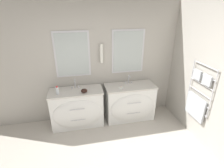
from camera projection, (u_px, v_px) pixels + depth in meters
name	position (u px, v px, depth m)	size (l,w,h in m)	color
wall_back	(90.00, 63.00, 3.76)	(5.47, 0.14, 2.60)	#B2ADA3
wall_right	(208.00, 77.00, 3.06)	(0.13, 4.22, 2.60)	#B2ADA3
vanity_left	(77.00, 108.00, 3.76)	(1.11, 0.57, 0.83)	white
vanity_right	(130.00, 102.00, 3.99)	(1.11, 0.57, 0.83)	white
faucet_left	(75.00, 84.00, 3.69)	(0.17, 0.13, 0.20)	silver
faucet_right	(129.00, 79.00, 3.92)	(0.17, 0.13, 0.20)	silver
toiletry_bottle	(57.00, 90.00, 3.45)	(0.06, 0.06, 0.18)	silver
amenity_bowl	(84.00, 91.00, 3.53)	(0.13, 0.13, 0.08)	black
soap_dish	(121.00, 88.00, 3.72)	(0.09, 0.06, 0.04)	white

